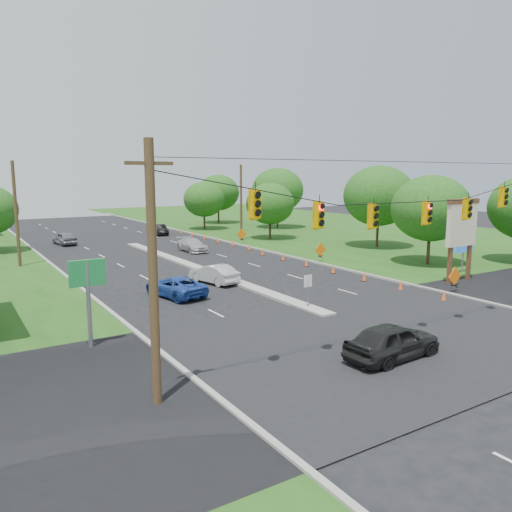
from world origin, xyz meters
TOP-DOWN VIEW (x-y plane):
  - ground at (0.00, 0.00)m, footprint 160.00×160.00m
  - grass_right at (30.00, 20.00)m, footprint 40.00×160.00m
  - cross_street at (0.00, 0.00)m, footprint 160.00×14.00m
  - curb_left at (-10.10, 30.00)m, footprint 0.25×110.00m
  - curb_right at (10.10, 30.00)m, footprint 0.25×110.00m
  - median at (0.00, 21.00)m, footprint 1.00×34.00m
  - median_sign at (0.00, 6.00)m, footprint 0.55×0.06m
  - signal_span at (-0.05, -1.00)m, footprint 25.60×0.32m
  - utility_pole_far_left at (-12.50, 30.00)m, footprint 0.28×0.28m
  - utility_pole_far_right at (12.50, 35.00)m, footprint 0.28×0.28m
  - pylon_sign at (14.31, 6.20)m, footprint 5.90×2.30m
  - cone_0 at (8.45, 3.00)m, footprint 0.32×0.32m
  - cone_1 at (8.45, 6.50)m, footprint 0.32×0.32m
  - cone_2 at (8.45, 10.00)m, footprint 0.32×0.32m
  - cone_3 at (8.45, 13.50)m, footprint 0.32×0.32m
  - cone_4 at (8.45, 17.00)m, footprint 0.32×0.32m
  - cone_5 at (8.45, 20.50)m, footprint 0.32×0.32m
  - cone_6 at (8.45, 24.00)m, footprint 0.32×0.32m
  - cone_7 at (9.05, 27.50)m, footprint 0.32×0.32m
  - cone_8 at (9.05, 31.00)m, footprint 0.32×0.32m
  - cone_9 at (9.05, 34.50)m, footprint 0.32×0.32m
  - cone_10 at (9.05, 38.00)m, footprint 0.32×0.32m
  - cone_11 at (9.05, 41.50)m, footprint 0.32×0.32m
  - cone_12 at (9.05, 45.00)m, footprint 0.32×0.32m
  - work_sign_0 at (10.80, 4.00)m, footprint 1.27×0.58m
  - work_sign_1 at (10.80, 18.00)m, footprint 1.27×0.58m
  - work_sign_2 at (10.80, 32.00)m, footprint 1.27×0.58m
  - tree_7 at (18.00, 12.00)m, footprint 6.72×6.72m
  - tree_8 at (22.00, 22.00)m, footprint 7.56×7.56m
  - tree_9 at (16.00, 34.00)m, footprint 5.88×5.88m
  - tree_10 at (24.00, 44.00)m, footprint 7.56×7.56m
  - tree_11 at (20.00, 55.00)m, footprint 6.72×6.72m
  - tree_12 at (14.00, 48.00)m, footprint 5.88×5.88m
  - black_sedan at (-1.89, -2.29)m, footprint 4.81×2.18m
  - white_sedan at (-1.38, 15.30)m, footprint 2.36×4.45m
  - blue_pickup at (-5.35, 13.07)m, footprint 3.11×5.13m
  - silver_car_far at (3.72, 30.05)m, footprint 1.91×4.67m
  - silver_car_oncoming at (-6.36, 42.24)m, footprint 2.20×4.47m
  - dark_car_receding at (6.22, 45.41)m, footprint 2.01×4.26m

SIDE VIEW (x-z plane):
  - ground at x=0.00m, z-range 0.00..0.00m
  - grass_right at x=30.00m, z-range -0.03..0.03m
  - cross_street at x=0.00m, z-range -0.01..0.01m
  - curb_left at x=-10.10m, z-range -0.08..0.08m
  - curb_right at x=10.10m, z-range -0.08..0.08m
  - median at x=0.00m, z-range -0.09..0.09m
  - cone_0 at x=8.45m, z-range 0.00..0.70m
  - cone_1 at x=8.45m, z-range 0.00..0.70m
  - cone_2 at x=8.45m, z-range 0.00..0.70m
  - cone_3 at x=8.45m, z-range 0.00..0.70m
  - cone_4 at x=8.45m, z-range 0.00..0.70m
  - cone_5 at x=8.45m, z-range 0.00..0.70m
  - cone_6 at x=8.45m, z-range 0.00..0.70m
  - cone_7 at x=9.05m, z-range 0.00..0.70m
  - cone_8 at x=9.05m, z-range 0.00..0.70m
  - cone_9 at x=9.05m, z-range 0.00..0.70m
  - cone_10 at x=9.05m, z-range 0.00..0.70m
  - cone_11 at x=9.05m, z-range 0.00..0.70m
  - cone_12 at x=9.05m, z-range 0.00..0.70m
  - blue_pickup at x=-5.35m, z-range 0.00..1.33m
  - dark_car_receding at x=6.22m, z-range 0.00..1.35m
  - silver_car_far at x=3.72m, z-range 0.00..1.36m
  - white_sedan at x=-1.38m, z-range 0.00..1.40m
  - silver_car_oncoming at x=-6.36m, z-range 0.00..1.47m
  - black_sedan at x=-1.89m, z-range 0.00..1.60m
  - work_sign_0 at x=10.80m, z-range 0.41..1.78m
  - work_sign_1 at x=10.80m, z-range 0.41..1.78m
  - work_sign_2 at x=10.80m, z-range 0.41..1.78m
  - median_sign at x=0.00m, z-range 0.44..2.49m
  - pylon_sign at x=14.31m, z-range 0.94..7.06m
  - tree_9 at x=16.00m, z-range 0.91..7.77m
  - tree_12 at x=14.00m, z-range 0.91..7.77m
  - utility_pole_far_left at x=-12.50m, z-range 0.00..9.00m
  - utility_pole_far_right at x=12.50m, z-range 0.00..9.00m
  - tree_7 at x=18.00m, z-range 1.04..8.88m
  - tree_11 at x=20.00m, z-range 1.04..8.88m
  - signal_span at x=-0.05m, z-range 0.47..9.47m
  - tree_8 at x=22.00m, z-range 1.17..9.99m
  - tree_10 at x=24.00m, z-range 1.17..9.99m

